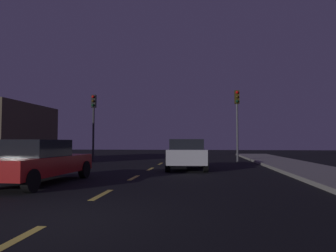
% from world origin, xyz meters
% --- Properties ---
extents(ground_plane, '(80.00, 80.00, 0.00)m').
position_xyz_m(ground_plane, '(0.00, 7.00, 0.00)').
color(ground_plane, black).
extents(sidewalk_curb_right, '(3.00, 40.00, 0.15)m').
position_xyz_m(sidewalk_curb_right, '(7.50, 7.00, 0.07)').
color(sidewalk_curb_right, gray).
rests_on(sidewalk_curb_right, ground_plane).
extents(lane_stripe_nearest, '(0.16, 1.60, 0.01)m').
position_xyz_m(lane_stripe_nearest, '(0.00, -1.20, 0.00)').
color(lane_stripe_nearest, '#EACC4C').
rests_on(lane_stripe_nearest, ground_plane).
extents(lane_stripe_second, '(0.16, 1.60, 0.01)m').
position_xyz_m(lane_stripe_second, '(0.00, 2.60, 0.00)').
color(lane_stripe_second, '#EACC4C').
rests_on(lane_stripe_second, ground_plane).
extents(lane_stripe_third, '(0.16, 1.60, 0.01)m').
position_xyz_m(lane_stripe_third, '(0.00, 6.40, 0.00)').
color(lane_stripe_third, '#EACC4C').
rests_on(lane_stripe_third, ground_plane).
extents(lane_stripe_fourth, '(0.16, 1.60, 0.01)m').
position_xyz_m(lane_stripe_fourth, '(0.00, 10.20, 0.00)').
color(lane_stripe_fourth, '#EACC4C').
rests_on(lane_stripe_fourth, ground_plane).
extents(lane_stripe_fifth, '(0.16, 1.60, 0.01)m').
position_xyz_m(lane_stripe_fifth, '(0.00, 14.00, 0.00)').
color(lane_stripe_fifth, '#EACC4C').
rests_on(lane_stripe_fifth, ground_plane).
extents(lane_stripe_sixth, '(0.16, 1.60, 0.01)m').
position_xyz_m(lane_stripe_sixth, '(0.00, 17.80, 0.00)').
color(lane_stripe_sixth, '#EACC4C').
rests_on(lane_stripe_sixth, ground_plane).
extents(traffic_signal_left, '(0.32, 0.38, 4.70)m').
position_xyz_m(traffic_signal_left, '(-5.07, 15.95, 3.30)').
color(traffic_signal_left, '#2D2D30').
rests_on(traffic_signal_left, ground_plane).
extents(traffic_signal_right, '(0.32, 0.38, 4.84)m').
position_xyz_m(traffic_signal_right, '(4.94, 15.95, 3.39)').
color(traffic_signal_right, '#4C4C51').
rests_on(traffic_signal_right, ground_plane).
extents(car_stopped_ahead, '(2.12, 3.96, 1.49)m').
position_xyz_m(car_stopped_ahead, '(1.81, 10.16, 0.77)').
color(car_stopped_ahead, silver).
rests_on(car_stopped_ahead, ground_plane).
extents(car_adjacent_lane, '(2.15, 4.62, 1.44)m').
position_xyz_m(car_adjacent_lane, '(-2.80, 4.38, 0.74)').
color(car_adjacent_lane, '#B21919').
rests_on(car_adjacent_lane, ground_plane).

